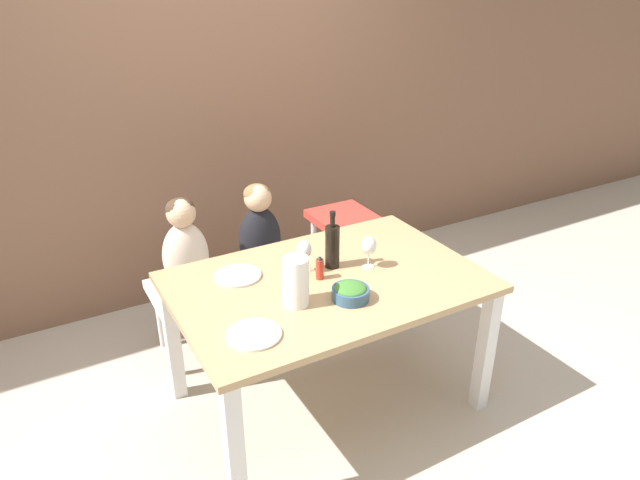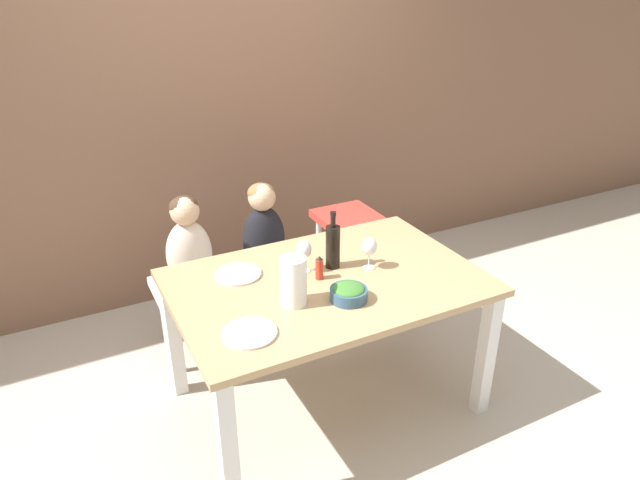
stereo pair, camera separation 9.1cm
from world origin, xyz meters
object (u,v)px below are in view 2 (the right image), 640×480
at_px(salad_bowl_large, 348,293).
at_px(person_child_left, 188,243).
at_px(paper_towel_roll, 293,281).
at_px(person_child_center, 263,228).
at_px(wine_glass_near, 369,247).
at_px(wine_glass_far, 304,250).
at_px(chair_far_center, 266,277).
at_px(dinner_plate_back_left, 238,274).
at_px(dinner_plate_front_left, 249,333).
at_px(wine_bottle, 333,245).
at_px(chair_far_left, 194,295).
at_px(chair_right_highchair, 347,234).

bearing_deg(salad_bowl_large, person_child_left, 116.06).
bearing_deg(paper_towel_roll, person_child_center, 76.68).
height_order(wine_glass_near, wine_glass_far, same).
relative_size(chair_far_center, dinner_plate_back_left, 1.96).
bearing_deg(chair_far_center, dinner_plate_front_left, -114.96).
bearing_deg(wine_bottle, wine_glass_far, 171.22).
xyz_separation_m(dinner_plate_front_left, dinner_plate_back_left, (0.13, 0.49, 0.00)).
bearing_deg(person_child_left, wine_glass_near, -46.21).
height_order(wine_bottle, wine_glass_near, wine_bottle).
bearing_deg(chair_far_center, chair_far_left, 180.00).
bearing_deg(chair_right_highchair, person_child_left, 179.95).
bearing_deg(wine_glass_far, dinner_plate_back_left, 160.20).
relative_size(person_child_center, wine_glass_far, 3.25).
height_order(chair_far_center, person_child_center, person_child_center).
xyz_separation_m(wine_glass_far, salad_bowl_large, (0.06, -0.33, -0.08)).
height_order(wine_glass_near, salad_bowl_large, wine_glass_near).
bearing_deg(wine_bottle, person_child_center, 99.76).
height_order(person_child_center, dinner_plate_front_left, person_child_center).
height_order(wine_bottle, dinner_plate_back_left, wine_bottle).
bearing_deg(person_child_left, wine_bottle, -49.28).
xyz_separation_m(paper_towel_roll, dinner_plate_front_left, (-0.26, -0.13, -0.11)).
relative_size(person_child_center, dinner_plate_front_left, 2.36).
height_order(wine_glass_far, dinner_plate_front_left, wine_glass_far).
xyz_separation_m(chair_far_left, dinner_plate_back_left, (0.11, -0.52, 0.37)).
bearing_deg(paper_towel_roll, chair_right_highchair, 48.37).
bearing_deg(wine_glass_near, dinner_plate_front_left, -160.23).
bearing_deg(paper_towel_roll, chair_far_center, 76.67).
height_order(chair_far_left, paper_towel_roll, paper_towel_roll).
relative_size(chair_right_highchair, person_child_left, 1.28).
relative_size(person_child_left, wine_glass_far, 3.25).
xyz_separation_m(paper_towel_roll, dinner_plate_back_left, (-0.13, 0.36, -0.11)).
distance_m(person_child_center, wine_glass_far, 0.65).
bearing_deg(paper_towel_roll, wine_glass_near, 15.59).
xyz_separation_m(person_child_center, wine_glass_far, (-0.04, -0.63, 0.14)).
distance_m(chair_far_left, wine_glass_near, 1.14).
relative_size(wine_glass_near, dinner_plate_back_left, 0.73).
relative_size(chair_far_center, salad_bowl_large, 2.62).
height_order(person_child_left, wine_bottle, wine_bottle).
xyz_separation_m(wine_glass_near, salad_bowl_large, (-0.25, -0.22, -0.08)).
bearing_deg(wine_bottle, wine_glass_near, -31.44).
distance_m(wine_bottle, wine_glass_near, 0.18).
distance_m(chair_far_left, wine_glass_far, 0.89).
height_order(paper_towel_roll, dinner_plate_back_left, paper_towel_roll).
height_order(salad_bowl_large, dinner_plate_front_left, salad_bowl_large).
xyz_separation_m(person_child_left, wine_bottle, (0.56, -0.66, 0.14)).
bearing_deg(wine_glass_far, wine_bottle, -8.78).
distance_m(chair_right_highchair, dinner_plate_front_left, 1.47).
bearing_deg(person_child_center, dinner_plate_front_left, -114.94).
distance_m(chair_far_center, wine_glass_far, 0.79).
distance_m(paper_towel_roll, wine_glass_far, 0.30).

